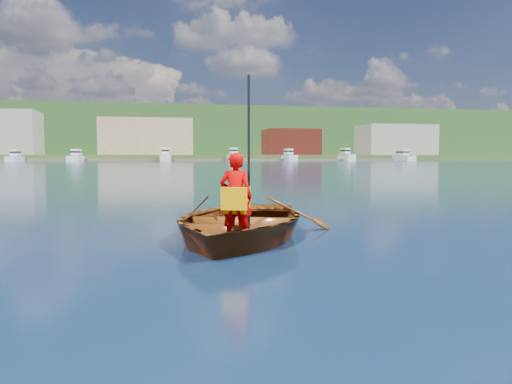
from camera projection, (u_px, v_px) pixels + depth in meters
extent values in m
plane|color=#112C41|center=(222.00, 245.00, 7.11)|extent=(600.00, 600.00, 0.00)
imported|color=brown|center=(238.00, 222.00, 7.61)|extent=(3.99, 4.65, 0.81)
imported|color=#C20000|center=(236.00, 198.00, 6.67)|extent=(0.51, 0.43, 1.21)
cube|color=#F4A600|center=(234.00, 199.00, 6.56)|extent=(0.35, 0.21, 0.30)
cube|color=#F4A600|center=(238.00, 197.00, 6.79)|extent=(0.35, 0.19, 0.30)
cube|color=#F4A600|center=(236.00, 211.00, 6.69)|extent=(0.36, 0.31, 0.05)
cylinder|color=black|center=(249.00, 159.00, 6.76)|extent=(0.05, 0.05, 2.25)
cube|color=#315C21|center=(162.00, 158.00, 193.11)|extent=(400.00, 80.00, 2.00)
cube|color=#295022|center=(161.00, 137.00, 241.38)|extent=(400.00, 100.00, 22.00)
cube|color=brown|center=(138.00, 160.00, 150.67)|extent=(159.92, 14.35, 0.80)
cube|color=gray|center=(2.00, 133.00, 158.57)|extent=(22.00, 16.00, 14.00)
cube|color=#99895F|center=(146.00, 137.00, 167.19)|extent=(30.00, 16.00, 12.00)
cube|color=maroon|center=(291.00, 142.00, 176.79)|extent=(18.00, 16.00, 9.00)
cube|color=gray|center=(395.00, 140.00, 184.31)|extent=(26.00, 16.00, 11.00)
cube|color=silver|center=(15.00, 159.00, 139.40)|extent=(2.75, 9.81, 1.62)
cube|color=silver|center=(16.00, 153.00, 140.23)|extent=(1.92, 4.41, 1.80)
cube|color=black|center=(16.00, 152.00, 140.22)|extent=(1.98, 4.61, 0.50)
cube|color=silver|center=(76.00, 159.00, 142.48)|extent=(3.36, 12.01, 1.77)
cube|color=silver|center=(76.00, 152.00, 143.52)|extent=(2.35, 5.41, 1.80)
cube|color=black|center=(76.00, 152.00, 143.52)|extent=(2.42, 5.65, 0.50)
cube|color=silver|center=(165.00, 158.00, 147.25)|extent=(3.08, 11.00, 2.23)
cube|color=silver|center=(165.00, 151.00, 148.17)|extent=(2.16, 4.95, 1.80)
cube|color=black|center=(165.00, 150.00, 148.16)|extent=(2.22, 5.17, 0.50)
cube|color=silver|center=(234.00, 158.00, 151.16)|extent=(3.08, 10.99, 2.33)
cube|color=silver|center=(234.00, 151.00, 152.07)|extent=(2.15, 4.94, 1.80)
cube|color=black|center=(234.00, 150.00, 152.06)|extent=(2.22, 5.16, 0.50)
cube|color=silver|center=(289.00, 159.00, 154.44)|extent=(2.78, 9.93, 2.07)
cube|color=silver|center=(288.00, 152.00, 155.26)|extent=(1.95, 4.47, 1.80)
cube|color=black|center=(288.00, 151.00, 155.26)|extent=(2.00, 4.67, 0.50)
cube|color=silver|center=(346.00, 158.00, 157.99)|extent=(2.61, 9.34, 2.35)
cube|color=silver|center=(345.00, 151.00, 158.75)|extent=(1.83, 4.20, 1.80)
cube|color=black|center=(345.00, 151.00, 158.74)|extent=(1.88, 4.39, 0.50)
cube|color=silver|center=(404.00, 159.00, 161.75)|extent=(2.99, 10.67, 1.90)
cube|color=silver|center=(402.00, 152.00, 162.65)|extent=(2.09, 4.80, 1.80)
cube|color=black|center=(402.00, 152.00, 162.64)|extent=(2.15, 5.01, 0.50)
cylinder|color=#382314|center=(434.00, 130.00, 287.48)|extent=(0.80, 0.80, 2.96)
sphere|color=#185B1B|center=(434.00, 123.00, 287.20)|extent=(5.53, 5.53, 5.53)
cylinder|color=#382314|center=(161.00, 121.00, 276.02)|extent=(0.80, 0.80, 4.05)
sphere|color=#185B1B|center=(161.00, 111.00, 275.65)|extent=(7.57, 7.57, 7.57)
cylinder|color=#382314|center=(70.00, 133.00, 223.50)|extent=(0.80, 0.80, 4.02)
sphere|color=#185B1B|center=(69.00, 121.00, 223.12)|extent=(7.50, 7.50, 7.50)
cylinder|color=#382314|center=(331.00, 124.00, 298.48)|extent=(0.80, 0.80, 2.65)
sphere|color=#185B1B|center=(331.00, 118.00, 298.24)|extent=(4.95, 4.95, 4.95)
cylinder|color=#382314|center=(31.00, 122.00, 255.43)|extent=(0.80, 0.80, 3.35)
sphere|color=#185B1B|center=(31.00, 113.00, 255.12)|extent=(6.26, 6.26, 6.26)
cylinder|color=#382314|center=(229.00, 137.00, 235.89)|extent=(0.80, 0.80, 2.40)
sphere|color=#185B1B|center=(228.00, 130.00, 235.67)|extent=(4.49, 4.49, 4.49)
cylinder|color=#382314|center=(20.00, 124.00, 249.14)|extent=(0.80, 0.80, 2.63)
sphere|color=#185B1B|center=(20.00, 117.00, 248.90)|extent=(4.91, 4.91, 4.91)
cylinder|color=#382314|center=(17.00, 121.00, 259.53)|extent=(0.80, 0.80, 3.03)
sphere|color=#185B1B|center=(17.00, 113.00, 259.25)|extent=(5.65, 5.65, 5.65)
cylinder|color=#382314|center=(262.00, 139.00, 230.33)|extent=(0.80, 0.80, 3.55)
sphere|color=#185B1B|center=(262.00, 129.00, 230.00)|extent=(6.63, 6.63, 6.63)
cylinder|color=#382314|center=(166.00, 121.00, 277.10)|extent=(0.80, 0.80, 4.08)
sphere|color=#185B1B|center=(166.00, 111.00, 276.72)|extent=(7.61, 7.61, 7.61)
cylinder|color=#382314|center=(511.00, 146.00, 239.83)|extent=(0.80, 0.80, 2.82)
sphere|color=#185B1B|center=(511.00, 138.00, 239.57)|extent=(5.26, 5.26, 5.26)
cylinder|color=#382314|center=(287.00, 132.00, 259.21)|extent=(0.80, 0.80, 2.66)
sphere|color=#185B1B|center=(287.00, 125.00, 258.96)|extent=(4.97, 4.97, 4.97)
cylinder|color=#382314|center=(139.00, 121.00, 274.15)|extent=(0.80, 0.80, 4.02)
sphere|color=#185B1B|center=(139.00, 111.00, 273.77)|extent=(7.50, 7.50, 7.50)
cylinder|color=#382314|center=(223.00, 133.00, 240.95)|extent=(0.80, 0.80, 4.03)
sphere|color=#185B1B|center=(223.00, 122.00, 240.58)|extent=(7.52, 7.52, 7.52)
cylinder|color=#382314|center=(415.00, 136.00, 260.83)|extent=(0.80, 0.80, 3.19)
sphere|color=#185B1B|center=(415.00, 127.00, 260.53)|extent=(5.95, 5.95, 5.95)
cylinder|color=#382314|center=(181.00, 144.00, 211.19)|extent=(0.80, 0.80, 2.66)
sphere|color=#185B1B|center=(181.00, 136.00, 210.94)|extent=(4.97, 4.97, 4.97)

